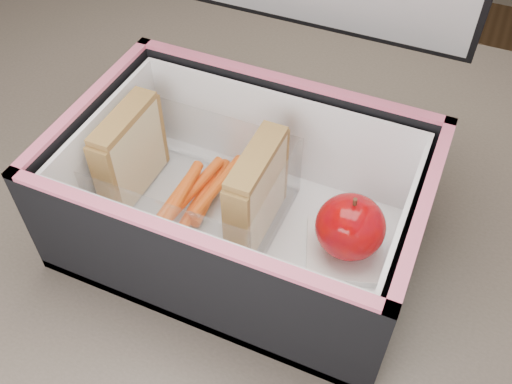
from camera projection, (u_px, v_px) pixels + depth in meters
kitchen_table at (269, 250)px, 0.68m from camera, size 1.20×0.80×0.75m
lunch_bag at (244, 187)px, 0.53m from camera, size 0.33×0.33×0.31m
plastic_tub at (193, 182)px, 0.56m from camera, size 0.18×0.13×0.07m
sandwich_left at (130, 152)px, 0.57m from camera, size 0.02×0.09×0.10m
sandwich_right at (257, 193)px, 0.53m from camera, size 0.03×0.09×0.10m
carrot_sticks at (196, 195)px, 0.57m from camera, size 0.04×0.13×0.03m
paper_napkin at (344, 250)px, 0.55m from camera, size 0.09×0.09×0.01m
red_apple at (350, 227)px, 0.52m from camera, size 0.07×0.07×0.07m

